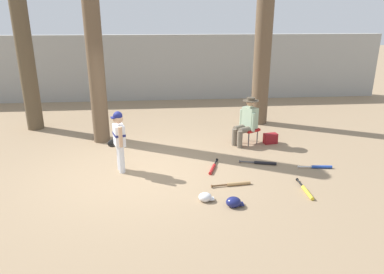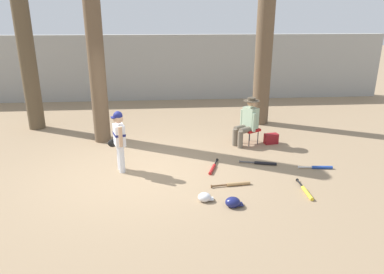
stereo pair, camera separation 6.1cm
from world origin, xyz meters
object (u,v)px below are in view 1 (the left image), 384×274
(bat_black_composite, at_px, (262,163))
(batting_helmet_navy, at_px, (234,202))
(tree_behind_spectator, at_px, (262,61))
(tree_far_left, at_px, (19,15))
(bat_blue_youth, at_px, (319,167))
(bat_wood_tan, at_px, (236,184))
(bat_red_barrel, at_px, (213,168))
(folding_stool, at_px, (249,130))
(seated_spectator, at_px, (247,120))
(batting_helmet_white, at_px, (205,197))
(tree_near_player, at_px, (95,55))
(handbag_beside_stool, at_px, (270,138))
(young_ballplayer, at_px, (119,138))
(bat_yellow_trainer, at_px, (306,191))

(bat_black_composite, distance_m, batting_helmet_navy, 2.01)
(tree_behind_spectator, xyz_separation_m, tree_far_left, (-6.59, 0.01, 1.28))
(bat_blue_youth, xyz_separation_m, batting_helmet_navy, (-2.16, -1.42, 0.04))
(bat_black_composite, xyz_separation_m, batting_helmet_navy, (-1.00, -1.74, 0.04))
(bat_wood_tan, bearing_deg, bat_red_barrel, 112.77)
(folding_stool, bearing_deg, bat_blue_youth, -55.93)
(tree_behind_spectator, height_order, bat_blue_youth, tree_behind_spectator)
(seated_spectator, height_order, batting_helmet_white, seated_spectator)
(tree_near_player, bearing_deg, batting_helmet_white, -56.01)
(handbag_beside_stool, height_order, bat_red_barrel, handbag_beside_stool)
(bat_red_barrel, height_order, bat_blue_youth, same)
(tree_near_player, xyz_separation_m, bat_wood_tan, (2.96, -2.87, -2.17))
(young_ballplayer, distance_m, bat_wood_tan, 2.56)
(seated_spectator, distance_m, tree_far_left, 6.55)
(bat_black_composite, bearing_deg, handbag_beside_stool, 66.32)
(bat_wood_tan, xyz_separation_m, bat_red_barrel, (-0.33, 0.79, 0.00))
(tree_near_player, xyz_separation_m, bat_blue_youth, (4.92, -2.23, -2.17))
(folding_stool, bearing_deg, bat_red_barrel, -126.79)
(tree_far_left, distance_m, bat_red_barrel, 6.55)
(tree_near_player, distance_m, tree_far_left, 2.60)
(tree_near_player, distance_m, young_ballplayer, 2.54)
(tree_near_player, bearing_deg, bat_black_composite, -26.81)
(folding_stool, height_order, tree_far_left, tree_far_left)
(tree_near_player, relative_size, bat_blue_youth, 6.77)
(bat_yellow_trainer, bearing_deg, bat_wood_tan, 161.82)
(tree_behind_spectator, xyz_separation_m, bat_yellow_trainer, (-0.31, -4.53, -1.82))
(handbag_beside_stool, distance_m, batting_helmet_navy, 3.43)
(tree_far_left, xyz_separation_m, batting_helmet_navy, (4.84, -4.91, -3.06))
(young_ballplayer, bearing_deg, tree_behind_spectator, 39.92)
(bat_blue_youth, xyz_separation_m, bat_yellow_trainer, (-0.71, -1.05, 0.00))
(tree_behind_spectator, distance_m, bat_blue_youth, 3.95)
(bat_blue_youth, bearing_deg, batting_helmet_navy, -146.68)
(handbag_beside_stool, xyz_separation_m, bat_blue_youth, (0.58, -1.64, -0.10))
(tree_far_left, bearing_deg, folding_stool, -17.12)
(tree_far_left, height_order, batting_helmet_navy, tree_far_left)
(tree_far_left, bearing_deg, bat_wood_tan, -39.37)
(tree_far_left, bearing_deg, young_ballplayer, -49.61)
(folding_stool, bearing_deg, batting_helmet_navy, -108.15)
(bat_red_barrel, relative_size, bat_blue_youth, 1.03)
(bat_red_barrel, relative_size, batting_helmet_white, 2.70)
(bat_black_composite, height_order, bat_yellow_trainer, same)
(tree_far_left, bearing_deg, tree_behind_spectator, -0.10)
(tree_behind_spectator, xyz_separation_m, batting_helmet_white, (-2.22, -4.66, -1.79))
(tree_far_left, xyz_separation_m, bat_yellow_trainer, (6.29, -4.54, -3.10))
(folding_stool, height_order, handbag_beside_stool, folding_stool)
(young_ballplayer, height_order, tree_far_left, tree_far_left)
(bat_wood_tan, height_order, batting_helmet_white, batting_helmet_white)
(bat_wood_tan, bearing_deg, batting_helmet_navy, -104.31)
(handbag_beside_stool, bearing_deg, young_ballplayer, -159.41)
(bat_blue_youth, relative_size, batting_helmet_white, 2.62)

